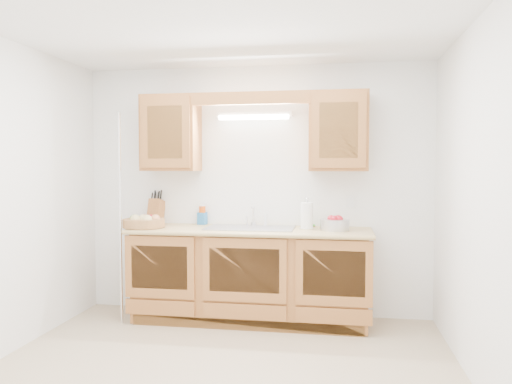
% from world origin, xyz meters
% --- Properties ---
extents(room, '(3.52, 3.50, 2.50)m').
position_xyz_m(room, '(0.00, 0.00, 1.25)').
color(room, tan).
rests_on(room, ground).
extents(base_cabinets, '(2.20, 0.60, 0.86)m').
position_xyz_m(base_cabinets, '(0.00, 1.20, 0.44)').
color(base_cabinets, '#A36230').
rests_on(base_cabinets, ground).
extents(countertop, '(2.30, 0.63, 0.04)m').
position_xyz_m(countertop, '(0.00, 1.19, 0.88)').
color(countertop, tan).
rests_on(countertop, base_cabinets).
extents(upper_cabinet_left, '(0.55, 0.33, 0.75)m').
position_xyz_m(upper_cabinet_left, '(-0.83, 1.33, 1.83)').
color(upper_cabinet_left, '#A36230').
rests_on(upper_cabinet_left, room).
extents(upper_cabinet_right, '(0.55, 0.33, 0.75)m').
position_xyz_m(upper_cabinet_right, '(0.83, 1.33, 1.83)').
color(upper_cabinet_right, '#A36230').
rests_on(upper_cabinet_right, room).
extents(valance, '(2.20, 0.05, 0.12)m').
position_xyz_m(valance, '(0.00, 1.19, 2.14)').
color(valance, '#A36230').
rests_on(valance, room).
extents(fluorescent_fixture, '(0.76, 0.08, 0.08)m').
position_xyz_m(fluorescent_fixture, '(0.00, 1.42, 2.00)').
color(fluorescent_fixture, white).
rests_on(fluorescent_fixture, room).
extents(sink, '(0.84, 0.46, 0.36)m').
position_xyz_m(sink, '(0.00, 1.21, 0.83)').
color(sink, '#9E9EA3').
rests_on(sink, countertop).
extents(wire_shelf_pole, '(0.03, 0.03, 2.00)m').
position_xyz_m(wire_shelf_pole, '(-1.20, 0.94, 1.00)').
color(wire_shelf_pole, silver).
rests_on(wire_shelf_pole, ground).
extents(outlet_plate, '(0.08, 0.01, 0.12)m').
position_xyz_m(outlet_plate, '(0.95, 1.49, 1.15)').
color(outlet_plate, white).
rests_on(outlet_plate, room).
extents(fruit_basket, '(0.48, 0.48, 0.13)m').
position_xyz_m(fruit_basket, '(-1.03, 1.09, 0.96)').
color(fruit_basket, '#AE7846').
rests_on(fruit_basket, countertop).
extents(knife_block, '(0.15, 0.22, 0.36)m').
position_xyz_m(knife_block, '(-1.03, 1.42, 1.03)').
color(knife_block, '#A36230').
rests_on(knife_block, countertop).
extents(orange_canister, '(0.08, 0.08, 0.20)m').
position_xyz_m(orange_canister, '(-0.54, 1.44, 1.00)').
color(orange_canister, '#DB4D0C').
rests_on(orange_canister, countertop).
extents(soap_bottle, '(0.10, 0.10, 0.18)m').
position_xyz_m(soap_bottle, '(-0.54, 1.44, 0.99)').
color(soap_bottle, '#236AB0').
rests_on(soap_bottle, countertop).
extents(sponge, '(0.14, 0.11, 0.02)m').
position_xyz_m(sponge, '(0.54, 1.43, 0.91)').
color(sponge, '#CC333F').
rests_on(sponge, countertop).
extents(paper_towel, '(0.15, 0.15, 0.30)m').
position_xyz_m(paper_towel, '(0.54, 1.24, 1.02)').
color(paper_towel, silver).
rests_on(paper_towel, countertop).
extents(apple_bowl, '(0.29, 0.29, 0.14)m').
position_xyz_m(apple_bowl, '(0.80, 1.19, 0.96)').
color(apple_bowl, silver).
rests_on(apple_bowl, countertop).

